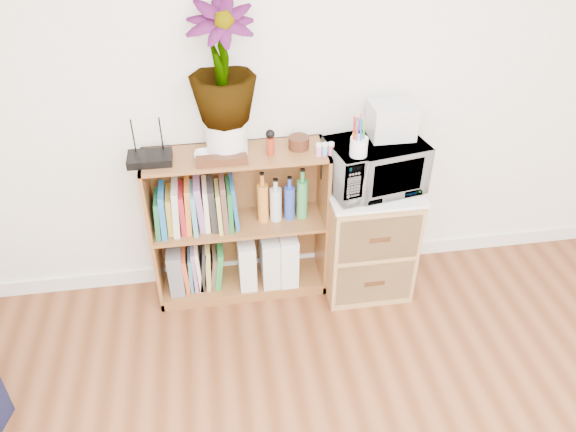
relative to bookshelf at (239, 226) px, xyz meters
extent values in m
cube|color=white|center=(0.35, 0.14, -0.42)|extent=(4.00, 0.02, 0.10)
cube|color=brown|center=(0.00, 0.00, 0.00)|extent=(1.00, 0.30, 0.95)
cube|color=#9E7542|center=(0.75, -0.08, -0.12)|extent=(0.50, 0.45, 0.70)
imported|color=white|center=(0.75, -0.08, 0.38)|extent=(0.56, 0.43, 0.28)
cylinder|color=white|center=(0.62, -0.20, 0.57)|extent=(0.09, 0.09, 0.10)
cube|color=silver|center=(0.84, -0.02, 0.62)|extent=(0.23, 0.19, 0.18)
cube|color=black|center=(-0.44, -0.02, 0.50)|extent=(0.23, 0.15, 0.04)
imported|color=white|center=(-0.15, -0.03, 0.49)|extent=(0.13, 0.13, 0.03)
cylinder|color=silver|center=(-0.04, 0.02, 0.57)|extent=(0.22, 0.22, 0.18)
imported|color=#3F7930|center=(-0.04, 0.02, 0.96)|extent=(0.34, 0.34, 0.60)
cube|color=#3C1F10|center=(-0.07, -0.10, 0.50)|extent=(0.26, 0.07, 0.04)
cylinder|color=maroon|center=(0.19, -0.04, 0.52)|extent=(0.04, 0.04, 0.10)
cylinder|color=#3B1D10|center=(0.34, 0.01, 0.51)|extent=(0.11, 0.11, 0.07)
cube|color=pink|center=(0.47, -0.09, 0.50)|extent=(0.12, 0.04, 0.06)
cube|color=slate|center=(-0.39, 0.00, -0.26)|extent=(0.09, 0.23, 0.28)
cube|color=silver|center=(0.03, -0.01, -0.25)|extent=(0.10, 0.25, 0.31)
cube|color=silver|center=(0.17, -0.01, -0.24)|extent=(0.10, 0.26, 0.33)
cube|color=silver|center=(0.28, -0.01, -0.24)|extent=(0.11, 0.27, 0.34)
cube|color=#1A6237|center=(-0.45, 0.00, 0.14)|extent=(0.04, 0.20, 0.23)
cube|color=#1C62A9|center=(-0.41, 0.00, 0.16)|extent=(0.04, 0.20, 0.28)
cube|color=gold|center=(-0.38, 0.00, 0.14)|extent=(0.04, 0.20, 0.23)
cube|color=beige|center=(-0.35, 0.00, 0.17)|extent=(0.05, 0.20, 0.29)
cube|color=maroon|center=(-0.31, 0.00, 0.15)|extent=(0.03, 0.20, 0.25)
cube|color=orange|center=(-0.28, 0.00, 0.17)|extent=(0.04, 0.20, 0.29)
cube|color=teal|center=(-0.25, 0.00, 0.15)|extent=(0.03, 0.20, 0.26)
cube|color=#93689C|center=(-0.21, 0.00, 0.17)|extent=(0.05, 0.20, 0.28)
cube|color=beige|center=(-0.18, 0.00, 0.16)|extent=(0.03, 0.20, 0.26)
cube|color=#242424|center=(-0.14, 0.00, 0.16)|extent=(0.04, 0.20, 0.27)
cube|color=tan|center=(-0.11, 0.00, 0.15)|extent=(0.03, 0.20, 0.26)
cube|color=brown|center=(-0.08, 0.00, 0.17)|extent=(0.03, 0.20, 0.30)
cube|color=#1A622B|center=(-0.05, 0.00, 0.16)|extent=(0.03, 0.20, 0.26)
cube|color=#1B5AA7|center=(-0.02, 0.00, 0.16)|extent=(0.04, 0.20, 0.27)
cylinder|color=orange|center=(0.14, 0.00, 0.18)|extent=(0.06, 0.06, 0.31)
cylinder|color=silver|center=(0.21, 0.00, 0.16)|extent=(0.07, 0.07, 0.26)
cylinder|color=#2641B5|center=(0.29, 0.00, 0.16)|extent=(0.06, 0.06, 0.27)
cylinder|color=#34914D|center=(0.37, 0.00, 0.18)|extent=(0.06, 0.06, 0.31)
cube|color=#E55228|center=(-0.34, 0.00, -0.29)|extent=(0.04, 0.19, 0.24)
cube|color=teal|center=(-0.31, 0.00, -0.29)|extent=(0.03, 0.19, 0.24)
cube|color=#926699|center=(-0.28, 0.00, -0.26)|extent=(0.03, 0.19, 0.28)
cube|color=beige|center=(-0.26, 0.00, -0.26)|extent=(0.03, 0.19, 0.29)
cube|color=#242424|center=(-0.23, 0.00, -0.26)|extent=(0.06, 0.19, 0.29)
cube|color=tan|center=(-0.20, 0.00, -0.26)|extent=(0.04, 0.19, 0.29)
cube|color=brown|center=(-0.17, 0.00, -0.29)|extent=(0.05, 0.19, 0.23)
cube|color=#207A34|center=(-0.14, 0.00, -0.28)|extent=(0.07, 0.19, 0.26)
camera|label=1|loc=(-0.12, -2.62, 1.93)|focal=35.00mm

